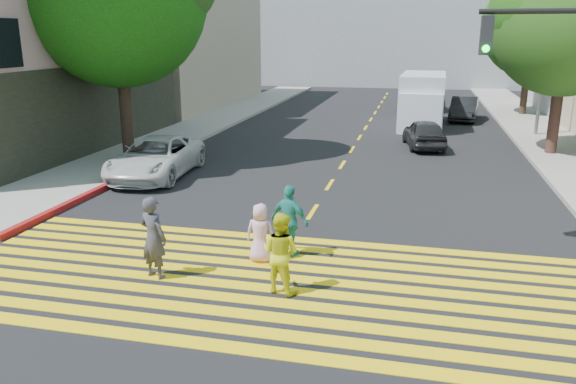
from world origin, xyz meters
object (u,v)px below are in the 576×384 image
(silver_car, at_px, (426,97))
(pedestrian_extra, at_px, (290,221))
(pedestrian_child, at_px, (260,233))
(tree_right_near, at_px, (570,15))
(pedestrian_woman, at_px, (280,253))
(pedestrian_man, at_px, (153,238))
(white_sedan, at_px, (156,158))
(dark_car_parked, at_px, (464,109))
(white_van, at_px, (422,102))
(dark_car_near, at_px, (424,133))
(tree_right_far, at_px, (533,25))

(silver_car, bearing_deg, pedestrian_extra, 78.16)
(pedestrian_child, distance_m, silver_car, 27.81)
(tree_right_near, height_order, pedestrian_child, tree_right_near)
(tree_right_near, xyz_separation_m, pedestrian_extra, (-7.96, -12.77, -4.67))
(pedestrian_woman, distance_m, pedestrian_child, 1.56)
(pedestrian_child, bearing_deg, pedestrian_man, 35.01)
(tree_right_near, bearing_deg, pedestrian_man, -125.50)
(pedestrian_man, xyz_separation_m, white_sedan, (-3.74, 7.74, -0.18))
(pedestrian_woman, bearing_deg, pedestrian_extra, -64.95)
(white_sedan, relative_size, dark_car_parked, 1.20)
(silver_car, bearing_deg, dark_car_parked, 107.17)
(pedestrian_woman, distance_m, white_sedan, 10.05)
(pedestrian_child, distance_m, white_sedan, 8.53)
(tree_right_near, xyz_separation_m, white_van, (-5.24, 6.50, -4.17))
(pedestrian_man, relative_size, pedestrian_woman, 1.08)
(pedestrian_extra, relative_size, dark_car_near, 0.44)
(tree_right_far, distance_m, silver_car, 7.69)
(pedestrian_man, bearing_deg, white_van, -84.58)
(tree_right_near, xyz_separation_m, pedestrian_man, (-10.36, -14.52, -4.62))
(tree_right_near, relative_size, tree_right_far, 1.03)
(pedestrian_man, relative_size, white_sedan, 0.35)
(dark_car_near, distance_m, white_van, 5.92)
(white_sedan, xyz_separation_m, dark_car_near, (9.02, 7.40, -0.05))
(tree_right_near, xyz_separation_m, white_sedan, (-14.10, -6.78, -4.81))
(tree_right_far, distance_m, pedestrian_man, 29.09)
(pedestrian_extra, bearing_deg, tree_right_far, -88.52)
(pedestrian_child, height_order, white_van, white_van)
(dark_car_near, height_order, white_van, white_van)
(pedestrian_child, relative_size, silver_car, 0.26)
(pedestrian_woman, bearing_deg, tree_right_far, -90.10)
(pedestrian_child, distance_m, white_van, 20.00)
(tree_right_near, bearing_deg, silver_car, 109.03)
(pedestrian_woman, height_order, dark_car_parked, pedestrian_woman)
(pedestrian_woman, bearing_deg, pedestrian_man, 16.75)
(pedestrian_woman, distance_m, pedestrian_extra, 1.81)
(tree_right_far, relative_size, pedestrian_extra, 4.83)
(white_van, bearing_deg, pedestrian_woman, -95.01)
(white_van, bearing_deg, pedestrian_man, -101.94)
(pedestrian_child, distance_m, dark_car_parked, 23.31)
(pedestrian_extra, xyz_separation_m, dark_car_near, (2.89, 13.39, -0.19))
(pedestrian_man, xyz_separation_m, pedestrian_child, (1.85, 1.30, -0.20))
(pedestrian_woman, height_order, dark_car_near, pedestrian_woman)
(pedestrian_man, bearing_deg, tree_right_near, -106.39)
(pedestrian_man, height_order, silver_car, pedestrian_man)
(pedestrian_woman, height_order, pedestrian_child, pedestrian_woman)
(tree_right_far, height_order, pedestrian_child, tree_right_far)
(tree_right_near, bearing_deg, dark_car_parked, 107.03)
(dark_car_parked, bearing_deg, pedestrian_woman, -94.44)
(tree_right_far, height_order, pedestrian_woman, tree_right_far)
(tree_right_near, bearing_deg, pedestrian_woman, -117.96)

